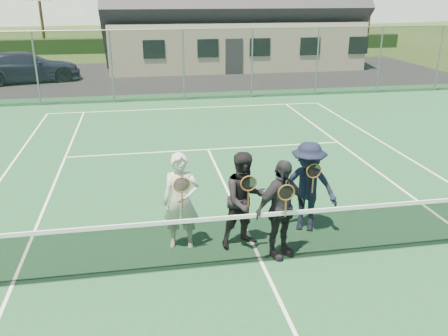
# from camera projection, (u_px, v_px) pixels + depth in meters

# --- Properties ---
(ground) EXTENTS (220.00, 220.00, 0.00)m
(ground) POSITION_uv_depth(u_px,v_px,m) (173.00, 76.00, 26.73)
(ground) COLOR #2A4016
(ground) RESTS_ON ground
(court_surface) EXTENTS (30.00, 30.00, 0.02)m
(court_surface) POSITION_uv_depth(u_px,v_px,m) (261.00, 263.00, 8.27)
(court_surface) COLOR #1C4C2B
(court_surface) RESTS_ON ground
(tarmac_carpark) EXTENTS (40.00, 12.00, 0.01)m
(tarmac_carpark) POSITION_uv_depth(u_px,v_px,m) (100.00, 78.00, 26.06)
(tarmac_carpark) COLOR black
(tarmac_carpark) RESTS_ON ground
(hedge_row) EXTENTS (40.00, 1.20, 1.10)m
(hedge_row) POSITION_uv_depth(u_px,v_px,m) (161.00, 44.00, 37.61)
(hedge_row) COLOR black
(hedge_row) RESTS_ON ground
(car_c) EXTENTS (5.76, 3.48, 1.56)m
(car_c) POSITION_uv_depth(u_px,v_px,m) (26.00, 67.00, 24.70)
(car_c) COLOR #1B1E36
(car_c) RESTS_ON ground
(court_markings) EXTENTS (11.03, 23.83, 0.01)m
(court_markings) POSITION_uv_depth(u_px,v_px,m) (261.00, 262.00, 8.26)
(court_markings) COLOR white
(court_markings) RESTS_ON court_surface
(tennis_net) EXTENTS (11.68, 0.08, 1.10)m
(tennis_net) POSITION_uv_depth(u_px,v_px,m) (262.00, 236.00, 8.08)
(tennis_net) COLOR slate
(tennis_net) RESTS_ON ground
(perimeter_fence) EXTENTS (30.07, 0.07, 3.02)m
(perimeter_fence) POSITION_uv_depth(u_px,v_px,m) (184.00, 65.00, 20.20)
(perimeter_fence) COLOR slate
(perimeter_fence) RESTS_ON ground
(clubhouse) EXTENTS (15.60, 8.20, 7.70)m
(clubhouse) POSITION_uv_depth(u_px,v_px,m) (230.00, 0.00, 29.69)
(clubhouse) COLOR beige
(clubhouse) RESTS_ON ground
(player_a) EXTENTS (0.72, 0.55, 1.80)m
(player_a) POSITION_uv_depth(u_px,v_px,m) (181.00, 201.00, 8.49)
(player_a) COLOR beige
(player_a) RESTS_ON court_surface
(player_b) EXTENTS (1.02, 0.89, 1.80)m
(player_b) POSITION_uv_depth(u_px,v_px,m) (245.00, 200.00, 8.55)
(player_b) COLOR black
(player_b) RESTS_ON court_surface
(player_c) EXTENTS (1.14, 0.82, 1.80)m
(player_c) POSITION_uv_depth(u_px,v_px,m) (281.00, 209.00, 8.18)
(player_c) COLOR #242328
(player_c) RESTS_ON court_surface
(player_d) EXTENTS (1.34, 1.09, 1.80)m
(player_d) POSITION_uv_depth(u_px,v_px,m) (307.00, 187.00, 9.12)
(player_d) COLOR black
(player_d) RESTS_ON court_surface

